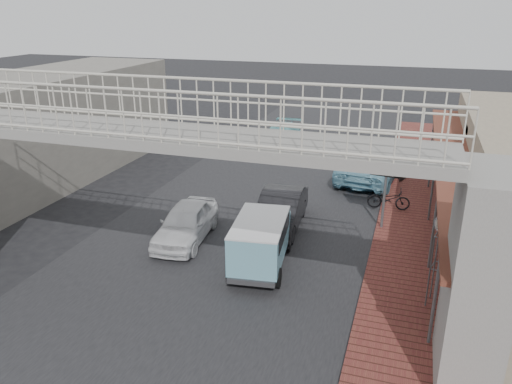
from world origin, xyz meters
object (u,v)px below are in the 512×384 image
Objects in this scene: white_hatchback at (186,223)px; street_clock at (448,228)px; angkot_curb at (371,164)px; motorcycle_far at (398,155)px; angkot_far at (281,136)px; arrow_sign at (408,169)px; motorcycle_near at (389,199)px; angkot_van at (261,237)px; dark_sedan at (280,210)px.

white_hatchback is 1.38× the size of street_clock.
angkot_curb is 3.01m from motorcycle_far.
angkot_far reaches higher than white_hatchback.
arrow_sign is at bearing 113.44° from angkot_curb.
angkot_far is (-0.08, 13.25, 0.01)m from white_hatchback.
motorcycle_near is 2.94m from arrow_sign.
street_clock reaches higher than angkot_van.
angkot_van reaches higher than white_hatchback.
arrow_sign reaches higher than angkot_curb.
motorcycle_far is (6.77, 11.69, -0.08)m from white_hatchback.
white_hatchback is 2.30× the size of motorcycle_near.
dark_sedan is at bearing 86.78° from angkot_van.
angkot_van is (3.18, -1.12, 0.42)m from white_hatchback.
arrow_sign is at bearing -55.44° from angkot_far.
street_clock reaches higher than angkot_far.
arrow_sign reaches higher than motorcycle_far.
angkot_van is at bearing -78.56° from angkot_far.
angkot_van is at bearing 167.24° from motorcycle_far.
dark_sedan reaches higher than motorcycle_near.
arrow_sign is (0.63, -2.08, 1.98)m from motorcycle_near.
dark_sedan is at bearing -76.18° from angkot_far.
street_clock is at bearing -17.64° from white_hatchback.
dark_sedan is 7.03m from street_clock.
angkot_van is (0.22, -3.14, 0.37)m from dark_sedan.
angkot_curb is 11.21m from street_clock.
angkot_curb is at bearing 51.64° from white_hatchback.
white_hatchback is 3.40m from angkot_van.
angkot_van reaches higher than motorcycle_far.
angkot_curb reaches higher than white_hatchback.
angkot_van is 7.12m from motorcycle_near.
street_clock is (1.83, -13.49, 1.87)m from motorcycle_far.
angkot_far is at bearing -29.84° from angkot_curb.
angkot_van is 2.15× the size of motorcycle_near.
angkot_curb is (5.67, 8.89, 0.09)m from white_hatchback.
street_clock is at bearing 112.62° from angkot_curb.
dark_sedan is 4.84m from motorcycle_near.
white_hatchback is at bearing -149.40° from arrow_sign.
street_clock is (5.42, -0.68, 1.36)m from angkot_van.
motorcycle_near is 0.57× the size of arrow_sign.
angkot_curb is 1.17× the size of angkot_far.
arrow_sign is (0.63, -8.76, 1.95)m from motorcycle_far.
motorcycle_far is at bearing 112.64° from street_clock.
motorcycle_near is 6.68m from motorcycle_far.
angkot_van is at bearing 83.34° from angkot_curb.
motorcycle_near is 0.60× the size of street_clock.
dark_sedan is 2.69× the size of motorcycle_far.
angkot_curb is 3.40× the size of motorcycle_far.
angkot_far is at bearing 95.62° from angkot_van.
arrow_sign is (7.48, -10.32, 1.85)m from angkot_far.
angkot_curb is at bearing 11.58° from motorcycle_near.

